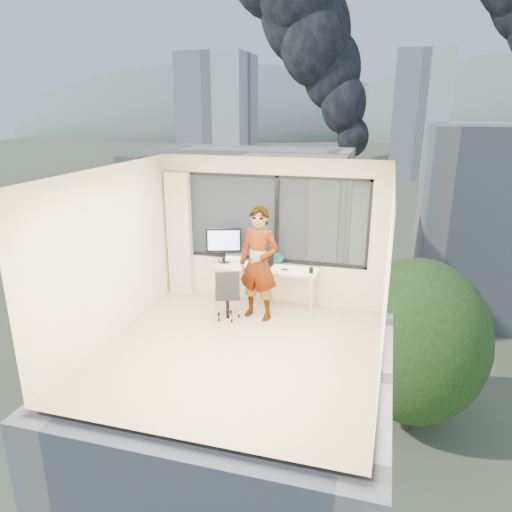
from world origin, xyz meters
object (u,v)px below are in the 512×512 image
(desk, at_px, (266,287))
(laptop, at_px, (261,259))
(game_console, at_px, (234,258))
(monitor, at_px, (224,245))
(person, at_px, (259,264))
(handbag, at_px, (276,258))
(chair, at_px, (227,293))

(desk, height_order, laptop, laptop)
(game_console, height_order, laptop, laptop)
(monitor, height_order, game_console, monitor)
(monitor, distance_m, game_console, 0.34)
(person, distance_m, laptop, 0.49)
(person, height_order, monitor, person)
(desk, xyz_separation_m, person, (-0.01, -0.45, 0.58))
(game_console, xyz_separation_m, handbag, (0.77, 0.04, 0.06))
(chair, bearing_deg, game_console, 78.82)
(person, xyz_separation_m, laptop, (-0.10, 0.48, -0.08))
(laptop, bearing_deg, game_console, 176.37)
(chair, bearing_deg, person, 0.18)
(monitor, relative_size, handbag, 2.47)
(desk, xyz_separation_m, handbag, (0.12, 0.24, 0.47))
(chair, relative_size, monitor, 1.45)
(chair, relative_size, game_console, 2.80)
(desk, xyz_separation_m, monitor, (-0.80, 0.07, 0.69))
(monitor, bearing_deg, handbag, -6.93)
(person, bearing_deg, laptop, 114.00)
(person, relative_size, laptop, 4.75)
(chair, height_order, handbag, handbag)
(monitor, bearing_deg, game_console, 23.33)
(chair, distance_m, person, 0.73)
(desk, xyz_separation_m, game_console, (-0.65, 0.20, 0.41))
(chair, xyz_separation_m, monitor, (-0.30, 0.71, 0.61))
(monitor, bearing_deg, chair, -84.58)
(laptop, relative_size, handbag, 1.58)
(game_console, distance_m, handbag, 0.78)
(game_console, bearing_deg, handbag, -15.28)
(desk, bearing_deg, chair, -127.96)
(monitor, distance_m, laptop, 0.72)
(chair, height_order, laptop, laptop)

